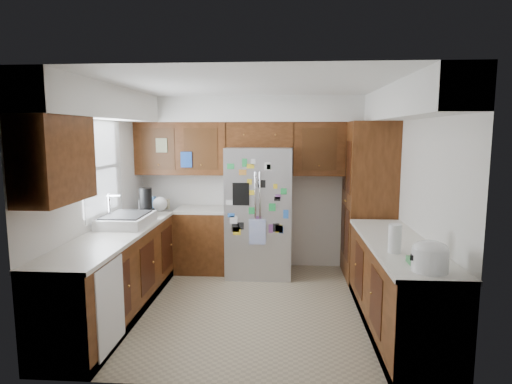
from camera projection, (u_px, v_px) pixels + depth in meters
floor at (253, 307)px, 4.96m from camera, size 3.60×3.60×0.00m
room_shell at (246, 148)px, 5.08m from camera, size 3.64×3.24×2.52m
left_counter_run at (138, 268)px, 5.02m from camera, size 1.36×3.20×0.92m
right_counter_run at (397, 290)px, 4.33m from camera, size 0.63×2.25×0.92m
pantry at (368, 201)px, 5.85m from camera, size 0.60×0.90×2.15m
fridge at (259, 211)px, 6.03m from camera, size 0.90×0.79×1.80m
bridge_cabinet at (260, 135)px, 6.10m from camera, size 0.96×0.34×0.35m
fridge_top_items at (252, 114)px, 6.02m from camera, size 0.80×0.32×0.26m
sink_assembly at (126, 220)px, 5.02m from camera, size 0.52×0.70×0.37m
left_counter_clutter at (151, 204)px, 5.74m from camera, size 0.34×0.86×0.38m
rice_cooker at (430, 255)px, 3.35m from camera, size 0.29×0.28×0.25m
paper_towel at (395, 239)px, 3.87m from camera, size 0.12×0.12×0.26m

